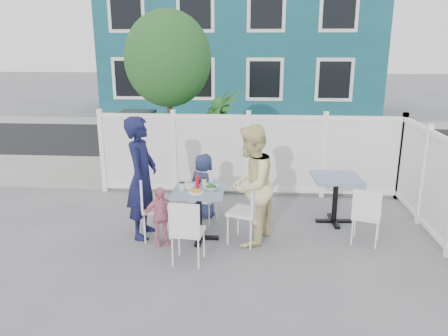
# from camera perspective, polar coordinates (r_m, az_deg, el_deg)

# --- Properties ---
(ground) EXTENTS (80.00, 80.00, 0.00)m
(ground) POSITION_cam_1_polar(r_m,az_deg,el_deg) (6.52, 1.60, -10.47)
(ground) COLOR slate
(near_sidewalk) EXTENTS (24.00, 2.60, 0.01)m
(near_sidewalk) POSITION_cam_1_polar(r_m,az_deg,el_deg) (10.07, 2.71, -0.80)
(near_sidewalk) COLOR gray
(near_sidewalk) RESTS_ON ground
(street) EXTENTS (24.00, 5.00, 0.01)m
(street) POSITION_cam_1_polar(r_m,az_deg,el_deg) (13.65, 3.22, 3.65)
(street) COLOR black
(street) RESTS_ON ground
(far_sidewalk) EXTENTS (24.00, 1.60, 0.01)m
(far_sidewalk) POSITION_cam_1_polar(r_m,az_deg,el_deg) (16.69, 3.48, 5.92)
(far_sidewalk) COLOR gray
(far_sidewalk) RESTS_ON ground
(building) EXTENTS (11.00, 6.00, 6.00)m
(building) POSITION_cam_1_polar(r_m,az_deg,el_deg) (19.85, 2.33, 16.21)
(building) COLOR #124E54
(building) RESTS_ON ground
(fence_back) EXTENTS (5.86, 0.08, 1.60)m
(fence_back) POSITION_cam_1_polar(r_m,az_deg,el_deg) (8.51, 3.14, 1.51)
(fence_back) COLOR white
(fence_back) RESTS_ON ground
(fence_right) EXTENTS (0.08, 3.66, 1.60)m
(fence_right) POSITION_cam_1_polar(r_m,az_deg,el_deg) (7.30, 26.16, -2.60)
(fence_right) COLOR white
(fence_right) RESTS_ON ground
(tree) EXTENTS (1.80, 1.62, 3.59)m
(tree) POSITION_cam_1_polar(r_m,az_deg,el_deg) (9.33, -7.34, 13.91)
(tree) COLOR #382316
(tree) RESTS_ON ground
(utility_cabinet) EXTENTS (0.74, 0.53, 1.35)m
(utility_cabinet) POSITION_cam_1_polar(r_m,az_deg,el_deg) (10.46, -11.05, 3.35)
(utility_cabinet) COLOR gold
(utility_cabinet) RESTS_ON ground
(potted_shrub_a) EXTENTS (1.41, 1.41, 2.00)m
(potted_shrub_a) POSITION_cam_1_polar(r_m,az_deg,el_deg) (9.17, -0.31, 3.99)
(potted_shrub_a) COLOR #14441C
(potted_shrub_a) RESTS_ON ground
(potted_shrub_b) EXTENTS (1.61, 1.67, 1.43)m
(potted_shrub_b) POSITION_cam_1_polar(r_m,az_deg,el_deg) (9.24, 14.22, 1.76)
(potted_shrub_b) COLOR #14441C
(potted_shrub_b) RESTS_ON ground
(main_table) EXTENTS (0.77, 0.77, 0.80)m
(main_table) POSITION_cam_1_polar(r_m,az_deg,el_deg) (6.59, -3.29, -4.32)
(main_table) COLOR slate
(main_table) RESTS_ON ground
(spare_table) EXTENTS (0.81, 0.81, 0.80)m
(spare_table) POSITION_cam_1_polar(r_m,az_deg,el_deg) (7.43, 14.42, -2.44)
(spare_table) COLOR slate
(spare_table) RESTS_ON ground
(chair_left) EXTENTS (0.55, 0.56, 1.00)m
(chair_left) POSITION_cam_1_polar(r_m,az_deg,el_deg) (6.75, -9.72, -4.43)
(chair_left) COLOR white
(chair_left) RESTS_ON ground
(chair_right) EXTENTS (0.57, 0.58, 1.00)m
(chair_right) POSITION_cam_1_polar(r_m,az_deg,el_deg) (6.48, 3.39, -5.09)
(chair_right) COLOR white
(chair_right) RESTS_ON ground
(chair_back) EXTENTS (0.49, 0.48, 0.87)m
(chair_back) POSITION_cam_1_polar(r_m,az_deg,el_deg) (7.31, -2.44, -3.22)
(chair_back) COLOR white
(chair_back) RESTS_ON ground
(chair_near) EXTENTS (0.45, 0.44, 0.92)m
(chair_near) POSITION_cam_1_polar(r_m,az_deg,el_deg) (5.89, -4.92, -7.83)
(chair_near) COLOR white
(chair_near) RESTS_ON ground
(chair_spare) EXTENTS (0.50, 0.49, 0.88)m
(chair_spare) POSITION_cam_1_polar(r_m,az_deg,el_deg) (6.77, 18.12, -5.57)
(chair_spare) COLOR white
(chair_spare) RESTS_ON ground
(man) EXTENTS (0.47, 0.70, 1.88)m
(man) POSITION_cam_1_polar(r_m,az_deg,el_deg) (6.74, -10.69, -1.26)
(man) COLOR #121539
(man) RESTS_ON ground
(woman) EXTENTS (0.94, 1.06, 1.80)m
(woman) POSITION_cam_1_polar(r_m,az_deg,el_deg) (6.41, 3.48, -2.28)
(woman) COLOR #E3CD49
(woman) RESTS_ON ground
(boy) EXTENTS (0.64, 0.54, 1.12)m
(boy) POSITION_cam_1_polar(r_m,az_deg,el_deg) (7.47, -2.65, -2.33)
(boy) COLOR #202B4F
(boy) RESTS_ON ground
(toddler) EXTENTS (0.57, 0.43, 0.90)m
(toddler) POSITION_cam_1_polar(r_m,az_deg,el_deg) (6.55, -8.33, -6.23)
(toddler) COLOR pink
(toddler) RESTS_ON ground
(plate_main) EXTENTS (0.23, 0.23, 0.01)m
(plate_main) POSITION_cam_1_polar(r_m,az_deg,el_deg) (6.40, -3.65, -3.16)
(plate_main) COLOR white
(plate_main) RESTS_ON main_table
(plate_side) EXTENTS (0.24, 0.24, 0.02)m
(plate_side) POSITION_cam_1_polar(r_m,az_deg,el_deg) (6.67, -4.91, -2.39)
(plate_side) COLOR white
(plate_side) RESTS_ON main_table
(salad_bowl) EXTENTS (0.22, 0.22, 0.05)m
(salad_bowl) POSITION_cam_1_polar(r_m,az_deg,el_deg) (6.51, -1.67, -2.62)
(salad_bowl) COLOR white
(salad_bowl) RESTS_ON main_table
(coffee_cup_a) EXTENTS (0.08, 0.08, 0.12)m
(coffee_cup_a) POSITION_cam_1_polar(r_m,az_deg,el_deg) (6.51, -5.51, -2.43)
(coffee_cup_a) COLOR beige
(coffee_cup_a) RESTS_ON main_table
(coffee_cup_b) EXTENTS (0.08, 0.08, 0.12)m
(coffee_cup_b) POSITION_cam_1_polar(r_m,az_deg,el_deg) (6.69, -2.60, -1.85)
(coffee_cup_b) COLOR beige
(coffee_cup_b) RESTS_ON main_table
(ketchup_bottle) EXTENTS (0.06, 0.06, 0.19)m
(ketchup_bottle) POSITION_cam_1_polar(r_m,az_deg,el_deg) (6.57, -3.49, -1.84)
(ketchup_bottle) COLOR #B10E1F
(ketchup_bottle) RESTS_ON main_table
(salt_shaker) EXTENTS (0.03, 0.03, 0.06)m
(salt_shaker) POSITION_cam_1_polar(r_m,az_deg,el_deg) (6.74, -3.58, -1.97)
(salt_shaker) COLOR white
(salt_shaker) RESTS_ON main_table
(pepper_shaker) EXTENTS (0.03, 0.03, 0.07)m
(pepper_shaker) POSITION_cam_1_polar(r_m,az_deg,el_deg) (6.79, -3.23, -1.78)
(pepper_shaker) COLOR black
(pepper_shaker) RESTS_ON main_table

